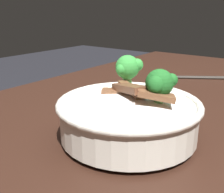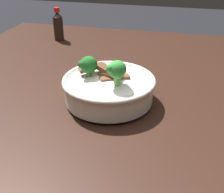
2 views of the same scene
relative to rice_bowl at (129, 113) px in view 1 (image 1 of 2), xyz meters
The scene contains 3 objects.
dining_table 0.20m from the rice_bowl, 140.72° to the left, with size 1.60×1.07×0.76m.
rice_bowl is the anchor object (origin of this frame).
chopsticks_pair 0.49m from the rice_bowl, behind, with size 0.13×0.18×0.01m.
Camera 1 is at (0.48, 0.14, 0.98)m, focal length 43.82 mm.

